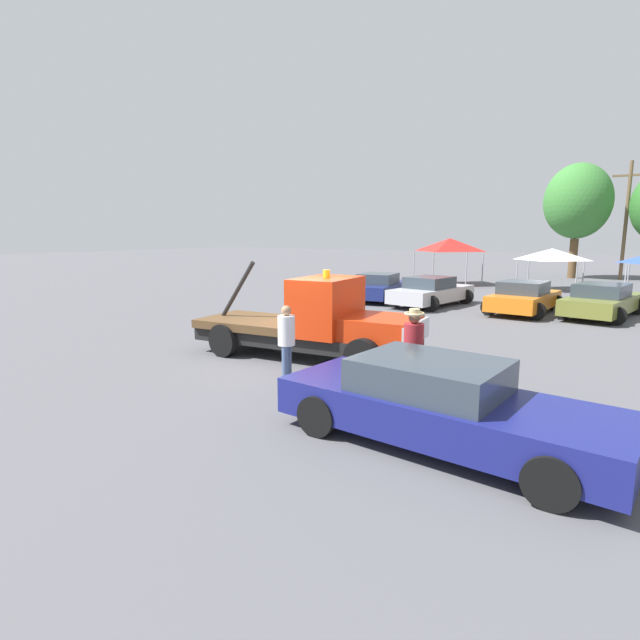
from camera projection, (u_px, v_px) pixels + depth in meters
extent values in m
plane|color=#545459|center=(304.00, 357.00, 13.32)|extent=(160.00, 160.00, 0.00)
cube|color=black|center=(304.00, 338.00, 13.23)|extent=(6.14, 2.45, 0.35)
cube|color=red|center=(381.00, 328.00, 12.17)|extent=(1.85, 1.88, 0.55)
cube|color=silver|center=(416.00, 332.00, 11.77)|extent=(0.32, 1.81, 0.50)
cube|color=red|center=(327.00, 306.00, 12.78)|extent=(1.53, 2.14, 1.45)
cube|color=brown|center=(258.00, 322.00, 13.87)|extent=(3.19, 2.32, 0.22)
cylinder|color=black|center=(238.00, 290.00, 14.01)|extent=(1.19, 0.25, 1.63)
cylinder|color=orange|center=(327.00, 274.00, 12.64)|extent=(0.18, 0.18, 0.20)
cylinder|color=black|center=(390.00, 342.00, 13.14)|extent=(0.88, 0.26, 0.88)
cylinder|color=black|center=(362.00, 357.00, 11.47)|extent=(0.88, 0.26, 0.88)
cylinder|color=black|center=(264.00, 328.00, 14.97)|extent=(0.88, 0.26, 0.88)
cylinder|color=black|center=(224.00, 340.00, 13.30)|extent=(0.88, 0.26, 0.88)
cube|color=navy|center=(444.00, 412.00, 7.67)|extent=(5.33, 2.29, 0.60)
cube|color=#333D47|center=(430.00, 375.00, 7.73)|extent=(2.30, 1.83, 0.50)
cylinder|color=black|center=(582.00, 434.00, 7.33)|extent=(0.68, 0.22, 0.68)
cylinder|color=black|center=(551.00, 482.00, 5.92)|extent=(0.68, 0.22, 0.68)
cylinder|color=black|center=(377.00, 389.00, 9.48)|extent=(0.68, 0.22, 0.68)
cylinder|color=black|center=(318.00, 416.00, 8.07)|extent=(0.68, 0.22, 0.68)
cylinder|color=#38383D|center=(408.00, 378.00, 9.89)|extent=(0.16, 0.16, 0.85)
cylinder|color=#38383D|center=(417.00, 377.00, 9.96)|extent=(0.16, 0.16, 0.85)
cylinder|color=maroon|center=(414.00, 340.00, 9.80)|extent=(0.39, 0.39, 0.67)
sphere|color=brown|center=(414.00, 318.00, 9.72)|extent=(0.23, 0.23, 0.23)
torus|color=tan|center=(415.00, 314.00, 9.70)|extent=(0.40, 0.40, 0.06)
cylinder|color=tan|center=(415.00, 311.00, 9.70)|extent=(0.21, 0.21, 0.10)
cylinder|color=#475B84|center=(285.00, 365.00, 10.95)|extent=(0.16, 0.16, 0.83)
cylinder|color=#475B84|center=(288.00, 362.00, 11.15)|extent=(0.16, 0.16, 0.83)
cylinder|color=white|center=(286.00, 330.00, 10.92)|extent=(0.38, 0.38, 0.66)
sphere|color=#A87A56|center=(286.00, 311.00, 10.84)|extent=(0.22, 0.22, 0.22)
cube|color=navy|center=(379.00, 289.00, 24.62)|extent=(2.53, 4.67, 0.60)
cube|color=#333D47|center=(378.00, 279.00, 24.33)|extent=(1.91, 2.10, 0.50)
cylinder|color=black|center=(372.00, 289.00, 26.38)|extent=(0.68, 0.22, 0.68)
cylinder|color=black|center=(405.00, 291.00, 25.63)|extent=(0.68, 0.22, 0.68)
cylinder|color=black|center=(351.00, 296.00, 23.68)|extent=(0.68, 0.22, 0.68)
cylinder|color=black|center=(387.00, 298.00, 22.94)|extent=(0.68, 0.22, 0.68)
cube|color=#B7B7BC|center=(432.00, 294.00, 22.72)|extent=(2.55, 4.93, 0.60)
cube|color=#333D47|center=(429.00, 282.00, 22.45)|extent=(1.93, 2.20, 0.50)
cylinder|color=black|center=(432.00, 294.00, 24.51)|extent=(0.68, 0.22, 0.68)
cylinder|color=black|center=(466.00, 297.00, 23.33)|extent=(0.68, 0.22, 0.68)
cylinder|color=black|center=(395.00, 300.00, 22.18)|extent=(0.68, 0.22, 0.68)
cylinder|color=black|center=(431.00, 304.00, 20.99)|extent=(0.68, 0.22, 0.68)
cube|color=orange|center=(524.00, 300.00, 20.55)|extent=(2.20, 4.46, 0.60)
cube|color=#333D47|center=(523.00, 287.00, 20.29)|extent=(1.79, 1.94, 0.50)
cylinder|color=black|center=(513.00, 300.00, 22.27)|extent=(0.68, 0.22, 0.68)
cylinder|color=black|center=(556.00, 303.00, 21.18)|extent=(0.68, 0.22, 0.68)
cylinder|color=black|center=(490.00, 307.00, 19.99)|extent=(0.68, 0.22, 0.68)
cylinder|color=black|center=(536.00, 311.00, 18.90)|extent=(0.68, 0.22, 0.68)
cube|color=olive|center=(602.00, 304.00, 19.60)|extent=(2.67, 5.13, 0.60)
cube|color=#333D47|center=(602.00, 290.00, 19.33)|extent=(1.98, 2.30, 0.50)
cylinder|color=black|center=(589.00, 302.00, 21.43)|extent=(0.68, 0.22, 0.68)
cylinder|color=black|center=(638.00, 306.00, 20.21)|extent=(0.68, 0.22, 0.68)
cylinder|color=black|center=(563.00, 311.00, 19.05)|extent=(0.68, 0.22, 0.68)
cylinder|color=black|center=(616.00, 316.00, 17.84)|extent=(0.68, 0.22, 0.68)
cylinder|color=#9E9EA3|center=(414.00, 268.00, 31.73)|extent=(0.07, 0.07, 2.14)
cylinder|color=#9E9EA3|center=(466.00, 271.00, 29.87)|extent=(0.07, 0.07, 2.14)
cylinder|color=#9E9EA3|center=(433.00, 266.00, 34.49)|extent=(0.07, 0.07, 2.14)
cylinder|color=#9E9EA3|center=(483.00, 267.00, 32.64)|extent=(0.07, 0.07, 2.14)
pyramid|color=red|center=(450.00, 245.00, 31.93)|extent=(3.38, 3.38, 0.83)
cylinder|color=#9E9EA3|center=(517.00, 276.00, 28.76)|extent=(0.07, 0.07, 1.73)
cylinder|color=#9E9EA3|center=(576.00, 278.00, 27.07)|extent=(0.07, 0.07, 1.73)
cylinder|color=#9E9EA3|center=(528.00, 272.00, 31.29)|extent=(0.07, 0.07, 1.73)
cylinder|color=#9E9EA3|center=(583.00, 274.00, 29.59)|extent=(0.07, 0.07, 1.73)
pyramid|color=white|center=(552.00, 254.00, 28.97)|extent=(3.09, 3.09, 0.67)
cylinder|color=#9E9EA3|center=(625.00, 282.00, 24.66)|extent=(0.07, 0.07, 1.77)
cylinder|color=#9E9EA3|center=(628.00, 278.00, 27.12)|extent=(0.07, 0.07, 1.77)
cylinder|color=brown|center=(573.00, 258.00, 36.75)|extent=(0.58, 0.58, 2.89)
ellipsoid|color=#387A33|center=(578.00, 201.00, 36.05)|extent=(4.62, 4.62, 5.36)
cylinder|color=brown|center=(626.00, 221.00, 35.00)|extent=(0.24, 0.24, 8.22)
cube|color=brown|center=(631.00, 175.00, 34.47)|extent=(2.20, 0.14, 0.14)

